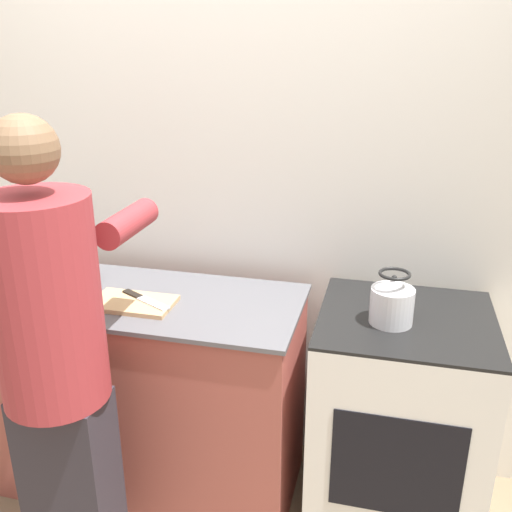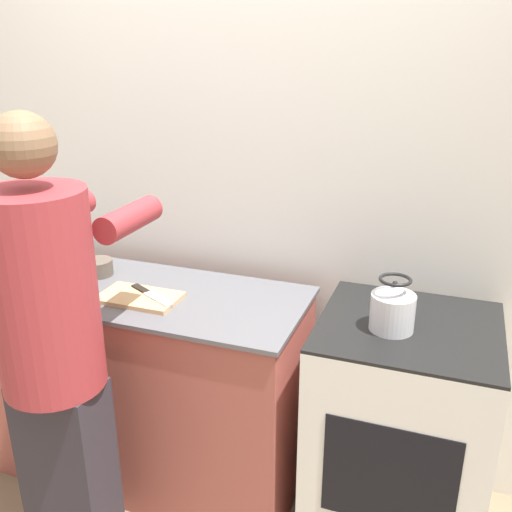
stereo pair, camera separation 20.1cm
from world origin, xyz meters
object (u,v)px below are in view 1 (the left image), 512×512
at_px(oven, 396,423).
at_px(cutting_board, 133,303).
at_px(bowl_prep, 29,283).
at_px(knife, 144,299).
at_px(person, 57,361).
at_px(canister_jar, 45,259).
at_px(kettle, 392,302).

relative_size(oven, cutting_board, 2.89).
relative_size(cutting_board, bowl_prep, 2.39).
distance_m(knife, bowl_prep, 0.50).
xyz_separation_m(person, knife, (0.09, 0.48, 0.01)).
bearing_deg(canister_jar, kettle, -4.59).
distance_m(oven, cutting_board, 1.14).
relative_size(person, cutting_board, 5.28).
bearing_deg(canister_jar, bowl_prep, -82.43).
xyz_separation_m(oven, canister_jar, (-1.52, 0.06, 0.53)).
relative_size(oven, bowl_prep, 6.90).
relative_size(bowl_prep, canister_jar, 0.81).
bearing_deg(bowl_prep, canister_jar, 97.57).
height_order(oven, kettle, kettle).
bearing_deg(person, bowl_prep, 131.54).
xyz_separation_m(oven, kettle, (-0.06, -0.06, 0.54)).
bearing_deg(kettle, person, -153.57).
bearing_deg(person, knife, 79.71).
xyz_separation_m(cutting_board, bowl_prep, (-0.46, 0.01, 0.03)).
distance_m(oven, person, 1.30).
xyz_separation_m(oven, knife, (-1.00, -0.09, 0.47)).
bearing_deg(bowl_prep, person, -48.46).
height_order(kettle, bowl_prep, kettle).
xyz_separation_m(oven, bowl_prep, (-1.50, -0.10, 0.49)).
bearing_deg(oven, kettle, -136.68).
relative_size(kettle, bowl_prep, 1.45).
distance_m(cutting_board, kettle, 0.98).
bearing_deg(canister_jar, person, -55.16).
height_order(person, bowl_prep, person).
bearing_deg(kettle, oven, 43.32).
bearing_deg(kettle, canister_jar, 175.41).
bearing_deg(cutting_board, oven, 6.04).
xyz_separation_m(person, canister_jar, (-0.44, 0.63, 0.07)).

